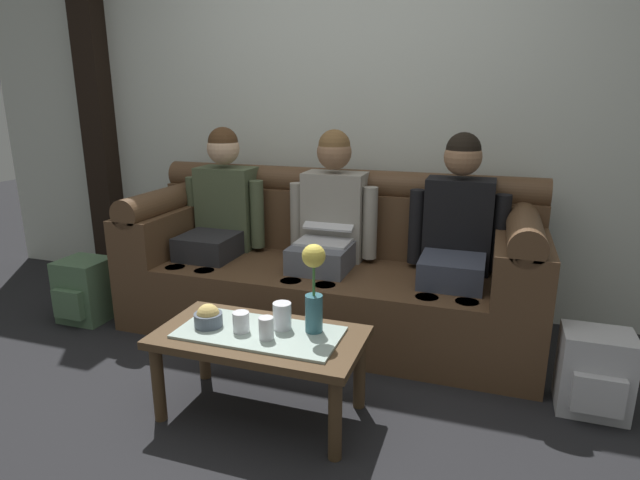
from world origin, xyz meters
The scene contains 15 objects.
ground_plane centered at (0.00, 0.00, 0.00)m, with size 14.00×14.00×0.00m, color black.
back_wall_patterned centered at (0.00, 1.70, 1.45)m, with size 6.00×0.12×2.90m, color silver.
timber_pillar centered at (-1.99, 1.58, 1.45)m, with size 0.20×0.20×2.90m, color black.
couch centered at (0.00, 1.17, 0.37)m, with size 2.48×0.88×0.96m.
person_left centered at (-0.75, 1.17, 0.66)m, with size 0.56×0.67×1.22m.
person_middle centered at (0.00, 1.17, 0.66)m, with size 0.56×0.67×1.22m.
person_right centered at (0.75, 1.17, 0.66)m, with size 0.56×0.67×1.22m.
coffee_table centered at (0.00, 0.16, 0.35)m, with size 0.92×0.48×0.41m.
flower_vase centered at (0.23, 0.23, 0.63)m, with size 0.10×0.10×0.40m.
snack_bowl centered at (-0.24, 0.13, 0.45)m, with size 0.13×0.13×0.10m.
cup_near_left centered at (0.09, 0.22, 0.47)m, with size 0.08×0.08×0.12m, color silver.
cup_near_right centered at (-0.07, 0.13, 0.46)m, with size 0.07×0.07×0.09m, color silver.
cup_far_center centered at (0.06, 0.10, 0.46)m, with size 0.06×0.06×0.10m, color silver.
backpack_left centered at (-1.52, 0.74, 0.20)m, with size 0.30×0.32×0.40m.
backpack_right centered at (1.44, 0.66, 0.19)m, with size 0.30×0.28×0.39m.
Camera 1 is at (0.93, -1.75, 1.42)m, focal length 29.20 mm.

